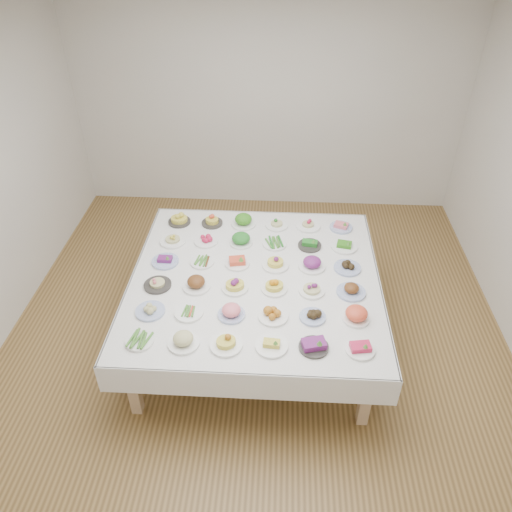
# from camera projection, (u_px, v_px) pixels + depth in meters

# --- Properties ---
(room_envelope) EXTENTS (5.02, 5.02, 2.81)m
(room_envelope) POSITION_uv_depth(u_px,v_px,m) (257.00, 162.00, 4.08)
(room_envelope) COLOR olive
(room_envelope) RESTS_ON ground
(display_table) EXTENTS (2.30, 2.30, 0.75)m
(display_table) POSITION_uv_depth(u_px,v_px,m) (255.00, 282.00, 4.64)
(display_table) COLOR white
(display_table) RESTS_ON ground
(dish_0) EXTENTS (0.22, 0.22, 0.06)m
(dish_0) POSITION_uv_depth(u_px,v_px,m) (140.00, 340.00, 3.93)
(dish_0) COLOR white
(dish_0) RESTS_ON display_table
(dish_1) EXTENTS (0.25, 0.25, 0.14)m
(dish_1) POSITION_uv_depth(u_px,v_px,m) (183.00, 338.00, 3.89)
(dish_1) COLOR white
(dish_1) RESTS_ON display_table
(dish_2) EXTENTS (0.25, 0.25, 0.13)m
(dish_2) POSITION_uv_depth(u_px,v_px,m) (226.00, 341.00, 3.88)
(dish_2) COLOR white
(dish_2) RESTS_ON display_table
(dish_3) EXTENTS (0.25, 0.25, 0.10)m
(dish_3) POSITION_uv_depth(u_px,v_px,m) (272.00, 344.00, 3.88)
(dish_3) COLOR white
(dish_3) RESTS_ON display_table
(dish_4) EXTENTS (0.23, 0.23, 0.11)m
(dish_4) POSITION_uv_depth(u_px,v_px,m) (314.00, 344.00, 3.86)
(dish_4) COLOR #2F2D2A
(dish_4) RESTS_ON display_table
(dish_5) EXTENTS (0.23, 0.23, 0.09)m
(dish_5) POSITION_uv_depth(u_px,v_px,m) (360.00, 347.00, 3.85)
(dish_5) COLOR white
(dish_5) RESTS_ON display_table
(dish_6) EXTENTS (0.25, 0.25, 0.10)m
(dish_6) POSITION_uv_depth(u_px,v_px,m) (150.00, 308.00, 4.19)
(dish_6) COLOR #4C66B2
(dish_6) RESTS_ON display_table
(dish_7) EXTENTS (0.24, 0.24, 0.05)m
(dish_7) POSITION_uv_depth(u_px,v_px,m) (189.00, 312.00, 4.19)
(dish_7) COLOR white
(dish_7) RESTS_ON display_table
(dish_8) EXTENTS (0.24, 0.24, 0.14)m
(dish_8) POSITION_uv_depth(u_px,v_px,m) (231.00, 310.00, 4.15)
(dish_8) COLOR #4C66B2
(dish_8) RESTS_ON display_table
(dish_9) EXTENTS (0.25, 0.25, 0.12)m
(dish_9) POSITION_uv_depth(u_px,v_px,m) (273.00, 312.00, 4.14)
(dish_9) COLOR white
(dish_9) RESTS_ON display_table
(dish_10) EXTENTS (0.22, 0.22, 0.09)m
(dish_10) POSITION_uv_depth(u_px,v_px,m) (313.00, 314.00, 4.14)
(dish_10) COLOR #4C66B2
(dish_10) RESTS_ON display_table
(dish_11) EXTENTS (0.23, 0.23, 0.14)m
(dish_11) POSITION_uv_depth(u_px,v_px,m) (357.00, 313.00, 4.11)
(dish_11) COLOR white
(dish_11) RESTS_ON display_table
(dish_12) EXTENTS (0.24, 0.24, 0.12)m
(dish_12) POSITION_uv_depth(u_px,v_px,m) (157.00, 282.00, 4.47)
(dish_12) COLOR #2F2D2A
(dish_12) RESTS_ON display_table
(dish_13) EXTENTS (0.24, 0.24, 0.13)m
(dish_13) POSITION_uv_depth(u_px,v_px,m) (196.00, 282.00, 4.44)
(dish_13) COLOR white
(dish_13) RESTS_ON display_table
(dish_14) EXTENTS (0.23, 0.23, 0.13)m
(dish_14) POSITION_uv_depth(u_px,v_px,m) (235.00, 284.00, 4.43)
(dish_14) COLOR white
(dish_14) RESTS_ON display_table
(dish_15) EXTENTS (0.23, 0.23, 0.14)m
(dish_15) POSITION_uv_depth(u_px,v_px,m) (274.00, 284.00, 4.42)
(dish_15) COLOR white
(dish_15) RESTS_ON display_table
(dish_16) EXTENTS (0.23, 0.23, 0.12)m
(dish_16) POSITION_uv_depth(u_px,v_px,m) (312.00, 287.00, 4.40)
(dish_16) COLOR white
(dish_16) RESTS_ON display_table
(dish_17) EXTENTS (0.25, 0.25, 0.13)m
(dish_17) POSITION_uv_depth(u_px,v_px,m) (352.00, 288.00, 4.38)
(dish_17) COLOR #4C66B2
(dish_17) RESTS_ON display_table
(dish_18) EXTENTS (0.25, 0.25, 0.10)m
(dish_18) POSITION_uv_depth(u_px,v_px,m) (165.00, 259.00, 4.75)
(dish_18) COLOR #4C66B2
(dish_18) RESTS_ON display_table
(dish_19) EXTENTS (0.22, 0.22, 0.05)m
(dish_19) POSITION_uv_depth(u_px,v_px,m) (202.00, 261.00, 4.76)
(dish_19) COLOR white
(dish_19) RESTS_ON display_table
(dish_20) EXTENTS (0.23, 0.23, 0.11)m
(dish_20) POSITION_uv_depth(u_px,v_px,m) (237.00, 261.00, 4.72)
(dish_20) COLOR white
(dish_20) RESTS_ON display_table
(dish_21) EXTENTS (0.25, 0.25, 0.14)m
(dish_21) POSITION_uv_depth(u_px,v_px,m) (275.00, 261.00, 4.69)
(dish_21) COLOR white
(dish_21) RESTS_ON display_table
(dish_22) EXTENTS (0.25, 0.25, 0.16)m
(dish_22) POSITION_uv_depth(u_px,v_px,m) (312.00, 261.00, 4.67)
(dish_22) COLOR white
(dish_22) RESTS_ON display_table
(dish_23) EXTENTS (0.25, 0.25, 0.10)m
(dish_23) POSITION_uv_depth(u_px,v_px,m) (348.00, 266.00, 4.67)
(dish_23) COLOR #4C66B2
(dish_23) RESTS_ON display_table
(dish_24) EXTENTS (0.26, 0.26, 0.12)m
(dish_24) POSITION_uv_depth(u_px,v_px,m) (173.00, 238.00, 5.02)
(dish_24) COLOR white
(dish_24) RESTS_ON display_table
(dish_25) EXTENTS (0.24, 0.24, 0.10)m
(dish_25) POSITION_uv_depth(u_px,v_px,m) (206.00, 239.00, 5.02)
(dish_25) COLOR white
(dish_25) RESTS_ON display_table
(dish_26) EXTENTS (0.23, 0.23, 0.14)m
(dish_26) POSITION_uv_depth(u_px,v_px,m) (241.00, 238.00, 4.99)
(dish_26) COLOR white
(dish_26) RESTS_ON display_table
(dish_27) EXTENTS (0.25, 0.24, 0.06)m
(dish_27) POSITION_uv_depth(u_px,v_px,m) (275.00, 243.00, 4.99)
(dish_27) COLOR white
(dish_27) RESTS_ON display_table
(dish_28) EXTENTS (0.23, 0.23, 0.10)m
(dish_28) POSITION_uv_depth(u_px,v_px,m) (310.00, 243.00, 4.96)
(dish_28) COLOR #2F2D2A
(dish_28) RESTS_ON display_table
(dish_29) EXTENTS (0.26, 0.26, 0.11)m
(dish_29) POSITION_uv_depth(u_px,v_px,m) (344.00, 244.00, 4.94)
(dish_29) COLOR white
(dish_29) RESTS_ON display_table
(dish_30) EXTENTS (0.23, 0.23, 0.15)m
(dish_30) POSITION_uv_depth(u_px,v_px,m) (179.00, 217.00, 5.29)
(dish_30) COLOR #2F2D2A
(dish_30) RESTS_ON display_table
(dish_31) EXTENTS (0.22, 0.22, 0.12)m
(dish_31) POSITION_uv_depth(u_px,v_px,m) (212.00, 220.00, 5.28)
(dish_31) COLOR #2F2D2A
(dish_31) RESTS_ON display_table
(dish_32) EXTENTS (0.28, 0.28, 0.16)m
(dish_32) POSITION_uv_depth(u_px,v_px,m) (243.00, 219.00, 5.25)
(dish_32) COLOR white
(dish_32) RESTS_ON display_table
(dish_33) EXTENTS (0.23, 0.23, 0.11)m
(dish_33) POSITION_uv_depth(u_px,v_px,m) (277.00, 223.00, 5.25)
(dish_33) COLOR white
(dish_33) RESTS_ON display_table
(dish_34) EXTENTS (0.26, 0.26, 0.12)m
(dish_34) POSITION_uv_depth(u_px,v_px,m) (308.00, 223.00, 5.24)
(dish_34) COLOR white
(dish_34) RESTS_ON display_table
(dish_35) EXTENTS (0.23, 0.23, 0.10)m
(dish_35) POSITION_uv_depth(u_px,v_px,m) (341.00, 225.00, 5.22)
(dish_35) COLOR #4C66B2
(dish_35) RESTS_ON display_table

